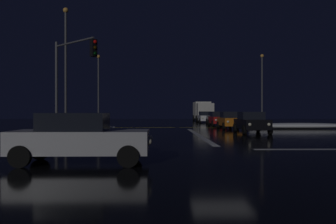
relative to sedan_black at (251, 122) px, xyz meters
The scene contains 16 objects.
ground 12.13m from the sedan_black, 109.93° to the right, with size 120.00×120.00×0.10m, color black.
stop_line_north 4.72m from the sedan_black, 152.58° to the right, with size 0.35×15.91×0.01m.
centre_line_ns 10.35m from the sedan_black, 113.56° to the left, with size 22.00×0.15×0.01m.
snow_bank_left_curb 15.20m from the sedan_black, 158.79° to the left, with size 7.03×1.50×0.40m.
snow_bank_right_curb 8.82m from the sedan_black, 47.81° to the left, with size 10.36×1.50×0.54m.
sedan_black is the anchor object (origin of this frame).
sedan_orange 6.32m from the sedan_black, 92.83° to the left, with size 2.02×4.33×1.57m.
sedan_red 12.52m from the sedan_black, 91.76° to the left, with size 2.02×4.33×1.57m.
sedan_gray 18.17m from the sedan_black, 89.61° to the left, with size 2.02×4.33×1.57m.
sedan_white 23.56m from the sedan_black, 91.15° to the left, with size 2.02×4.33×1.57m.
box_truck 30.89m from the sedan_black, 90.02° to the left, with size 2.68×8.28×3.08m.
sedan_silver_crossing 17.92m from the sedan_black, 121.01° to the right, with size 4.33×2.02×1.57m.
traffic_signal_nw 13.31m from the sedan_black, 166.25° to the right, with size 3.39×3.39×6.33m.
streetlamp_right_far 20.88m from the sedan_black, 72.29° to the left, with size 0.44×0.44×8.84m.
streetlamp_left_near 15.68m from the sedan_black, 166.55° to the left, with size 0.44×0.44×10.12m.
streetlamp_left_far 24.61m from the sedan_black, 126.62° to the left, with size 0.44×0.44×8.70m.
Camera 1 is at (-2.59, -15.48, 1.63)m, focal length 39.33 mm.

